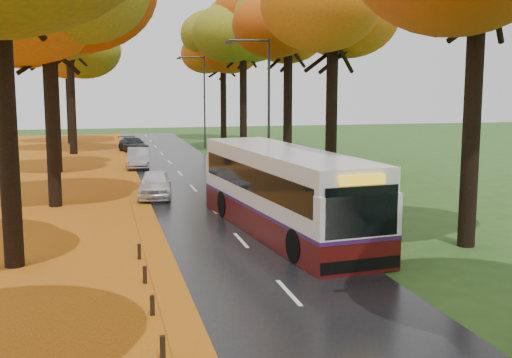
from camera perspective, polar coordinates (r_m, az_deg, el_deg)
name	(u,v)px	position (r m, az deg, el deg)	size (l,w,h in m)	color
road	(209,205)	(29.87, -4.22, -2.36)	(6.50, 90.00, 0.04)	black
centre_line	(209,205)	(29.86, -4.22, -2.31)	(0.12, 90.00, 0.01)	silver
leaf_verge	(3,215)	(29.78, -21.59, -2.98)	(12.00, 90.00, 0.02)	maroon
leaf_drift	(142,208)	(29.53, -10.08, -2.55)	(0.90, 90.00, 0.01)	orange
trees_right	(343,1)	(33.36, 7.75, 15.40)	(9.30, 74.20, 13.96)	black
streetlamp_mid	(264,101)	(35.07, 0.74, 6.99)	(2.45, 0.18, 8.00)	#333538
streetlamp_far	(202,94)	(56.63, -4.86, 7.51)	(2.45, 0.18, 8.00)	#333538
bus	(284,189)	(24.11, 2.48, -0.93)	(4.04, 12.13, 3.13)	#470C0B
car_white	(155,184)	(32.01, -8.96, -0.46)	(1.58, 3.94, 1.34)	silver
car_silver	(138,158)	(43.66, -10.41, 1.86)	(1.41, 4.03, 1.33)	#9B9DA3
car_dark	(133,145)	(54.07, -10.86, 3.02)	(1.68, 4.14, 1.20)	black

